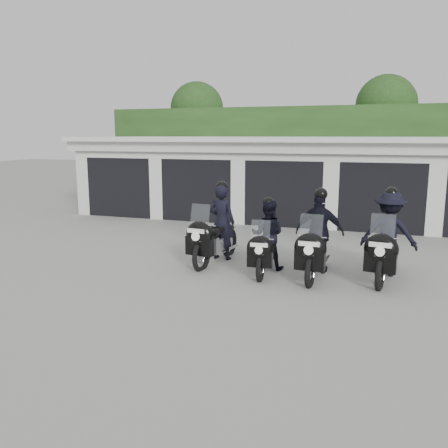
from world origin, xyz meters
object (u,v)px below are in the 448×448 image
(police_bike_b, at_px, (266,239))
(police_bike_c, at_px, (318,238))
(police_bike_d, at_px, (388,238))
(police_bike_a, at_px, (216,230))

(police_bike_b, xyz_separation_m, police_bike_c, (1.14, 0.08, 0.11))
(police_bike_c, height_order, police_bike_d, police_bike_d)
(police_bike_a, relative_size, police_bike_d, 1.00)
(police_bike_c, distance_m, police_bike_d, 1.47)
(police_bike_b, bearing_deg, police_bike_d, 3.52)
(police_bike_a, height_order, police_bike_c, police_bike_a)
(police_bike_a, relative_size, police_bike_c, 1.02)
(police_bike_b, bearing_deg, police_bike_a, 160.23)
(police_bike_a, xyz_separation_m, police_bike_b, (1.33, -0.35, -0.07))
(police_bike_a, distance_m, police_bike_c, 2.48)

